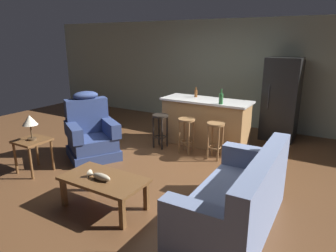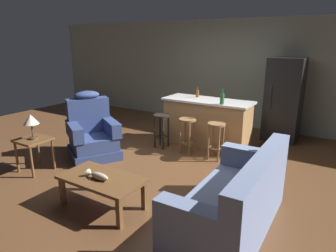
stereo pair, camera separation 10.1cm
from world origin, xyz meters
The scene contains 15 objects.
ground_plane centered at (0.00, 0.00, 0.00)m, with size 12.00×12.00×0.00m.
back_wall centered at (0.00, 3.12, 1.30)m, with size 12.00×0.05×2.60m.
coffee_table centered at (-0.10, -1.58, 0.36)m, with size 1.10×0.60×0.42m.
fish_figurine centered at (-0.11, -1.64, 0.46)m, with size 0.34×0.10×0.10m.
couch centered at (1.52, -1.14, 0.34)m, with size 0.87×1.91×0.94m.
recliner_near_lamp centered at (-1.54, -0.35, 0.42)m, with size 1.15×1.15×1.20m.
end_table centered at (-1.85, -1.35, 0.46)m, with size 0.48×0.48×0.56m.
table_lamp centered at (-1.83, -1.35, 0.87)m, with size 0.24×0.24×0.41m.
kitchen_island centered at (0.00, 1.35, 0.48)m, with size 1.80×0.70×0.95m.
bar_stool_left centered at (-0.70, 0.72, 0.47)m, with size 0.32×0.32×0.68m.
bar_stool_middle centered at (-0.11, 0.72, 0.47)m, with size 0.32×0.32×0.68m.
bar_stool_right centered at (0.48, 0.72, 0.47)m, with size 0.32×0.32×0.68m.
refrigerator centered at (1.22, 2.55, 0.88)m, with size 0.70×0.69×1.76m.
bottle_tall_green centered at (-0.30, 1.48, 1.03)m, with size 0.06×0.06×0.21m.
bottle_short_amber centered at (0.41, 1.09, 1.06)m, with size 0.08×0.08×0.28m.
Camera 1 is at (2.39, -4.14, 2.11)m, focal length 32.00 mm.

